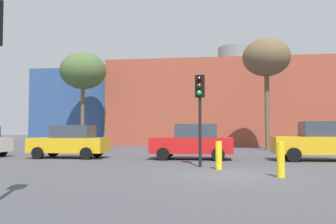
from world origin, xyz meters
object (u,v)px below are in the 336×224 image
bare_tree_1 (83,71)px  parked_car_3 (321,141)px  parked_car_1 (70,142)px  parked_car_2 (193,142)px  bollard_yellow_0 (219,155)px  bollard_yellow_1 (281,159)px  bare_tree_0 (266,58)px  traffic_light_island (200,99)px

bare_tree_1 → parked_car_3: bearing=-36.2°
parked_car_1 → parked_car_2: size_ratio=0.97×
bollard_yellow_0 → parked_car_3: bearing=43.1°
parked_car_1 → bollard_yellow_1: (9.66, -6.71, -0.30)m
parked_car_2 → bollard_yellow_0: 4.79m
bare_tree_0 → bare_tree_1: 15.71m
parked_car_2 → traffic_light_island: (0.54, -3.80, 1.83)m
bare_tree_1 → bollard_yellow_1: (13.68, -18.92, -6.15)m
parked_car_3 → bare_tree_1: bearing=-36.2°
parked_car_2 → bare_tree_0: (4.97, 9.59, 6.03)m
bollard_yellow_1 → bare_tree_1: bearing=125.9°
bare_tree_0 → bollard_yellow_0: bearing=-104.6°
bare_tree_0 → bollard_yellow_1: bare_tree_0 is taller
parked_car_1 → traffic_light_island: bearing=151.6°
bare_tree_0 → parked_car_1: bearing=-140.1°
bare_tree_0 → bollard_yellow_0: (-3.70, -14.20, -6.39)m
parked_car_1 → traffic_light_island: traffic_light_island is taller
parked_car_2 → parked_car_3: parked_car_3 is taller
bare_tree_0 → bare_tree_1: bearing=170.4°
bollard_yellow_0 → parked_car_2: bearing=105.4°
traffic_light_island → bollard_yellow_0: size_ratio=3.50×
parked_car_3 → bare_tree_0: 11.37m
bollard_yellow_1 → parked_car_2: bearing=115.2°
traffic_light_island → bare_tree_1: (-11.06, 16.01, 3.99)m
parked_car_3 → bollard_yellow_0: size_ratio=4.14×
bare_tree_1 → parked_car_2: bearing=-49.2°
parked_car_1 → bare_tree_0: bare_tree_0 is taller
parked_car_2 → bollard_yellow_0: size_ratio=3.91×
traffic_light_island → bollard_yellow_0: bearing=50.9°
parked_car_1 → bare_tree_1: (-4.02, 12.21, 5.84)m
parked_car_3 → bare_tree_0: size_ratio=0.52×
traffic_light_island → bare_tree_0: 14.72m
bollard_yellow_0 → bollard_yellow_1: bollard_yellow_1 is taller
parked_car_2 → parked_car_3: (6.18, 0.00, 0.05)m
parked_car_3 → bare_tree_1: size_ratio=0.52×
parked_car_2 → traffic_light_island: size_ratio=1.12×
parked_car_1 → bare_tree_1: bare_tree_1 is taller
bare_tree_0 → bollard_yellow_0: 16.00m
parked_car_2 → bare_tree_1: 17.14m
traffic_light_island → bare_tree_1: bare_tree_1 is taller
bollard_yellow_0 → bollard_yellow_1: 2.83m
traffic_light_island → bollard_yellow_1: 4.47m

